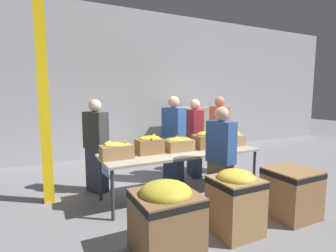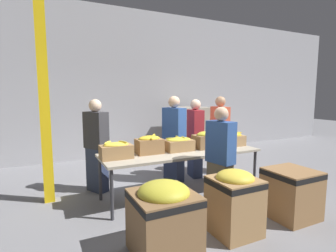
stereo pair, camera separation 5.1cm
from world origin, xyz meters
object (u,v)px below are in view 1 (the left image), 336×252
at_px(banana_box_4, 233,139).
at_px(pallet_stack_0, 189,132).
at_px(volunteer_3, 221,160).
at_px(volunteer_4, 219,135).
at_px(banana_box_3, 206,140).
at_px(volunteer_2, 96,146).
at_px(sorting_table, 181,154).
at_px(support_pillar, 42,75).
at_px(donation_bin_2, 291,191).
at_px(volunteer_0, 174,140).
at_px(banana_box_1, 150,144).
at_px(donation_bin_0, 166,216).
at_px(banana_box_2, 179,144).
at_px(donation_bin_1, 235,200).
at_px(banana_box_0, 117,150).
at_px(volunteer_1, 195,139).

height_order(banana_box_4, pallet_stack_0, pallet_stack_0).
bearing_deg(volunteer_3, volunteer_4, -48.08).
distance_m(banana_box_3, volunteer_2, 1.94).
distance_m(sorting_table, support_pillar, 2.51).
xyz_separation_m(volunteer_2, donation_bin_2, (2.23, -2.19, -0.44)).
relative_size(volunteer_0, pallet_stack_0, 1.24).
bearing_deg(banana_box_1, donation_bin_0, -106.31).
height_order(banana_box_1, donation_bin_0, banana_box_1).
distance_m(donation_bin_2, support_pillar, 4.02).
relative_size(banana_box_2, volunteer_0, 0.28).
height_order(sorting_table, banana_box_2, banana_box_2).
xyz_separation_m(donation_bin_0, support_pillar, (-1.06, 2.08, 1.58)).
distance_m(sorting_table, volunteer_3, 0.81).
distance_m(donation_bin_1, support_pillar, 3.30).
distance_m(volunteer_2, support_pillar, 1.43).
height_order(sorting_table, donation_bin_1, donation_bin_1).
xyz_separation_m(donation_bin_2, support_pillar, (-3.02, 2.08, 1.63)).
bearing_deg(donation_bin_2, donation_bin_1, 180.00).
relative_size(sorting_table, banana_box_3, 5.96).
xyz_separation_m(banana_box_1, donation_bin_1, (0.52, -1.47, -0.48)).
bearing_deg(volunteer_4, banana_box_2, -58.31).
relative_size(donation_bin_0, donation_bin_1, 1.00).
bearing_deg(banana_box_2, pallet_stack_0, 55.14).
xyz_separation_m(volunteer_4, donation_bin_2, (-0.42, -2.19, -0.46)).
distance_m(banana_box_0, banana_box_1, 0.58).
xyz_separation_m(donation_bin_0, donation_bin_2, (1.96, 0.00, -0.06)).
bearing_deg(banana_box_0, banana_box_3, 1.84).
relative_size(banana_box_2, donation_bin_1, 0.59).
bearing_deg(banana_box_3, volunteer_1, 73.34).
height_order(banana_box_1, support_pillar, support_pillar).
bearing_deg(volunteer_4, banana_box_3, -44.79).
height_order(volunteer_0, donation_bin_0, volunteer_0).
bearing_deg(banana_box_1, banana_box_3, -2.33).
relative_size(banana_box_3, banana_box_4, 1.12).
bearing_deg(donation_bin_0, sorting_table, 54.85).
bearing_deg(banana_box_2, volunteer_2, 148.61).
bearing_deg(donation_bin_2, volunteer_2, 135.52).
relative_size(donation_bin_0, donation_bin_2, 1.19).
height_order(banana_box_0, banana_box_4, banana_box_4).
distance_m(banana_box_0, volunteer_0, 1.50).
distance_m(banana_box_0, donation_bin_2, 2.56).
bearing_deg(support_pillar, volunteer_1, 1.50).
distance_m(volunteer_0, volunteer_1, 0.54).
distance_m(volunteer_3, donation_bin_2, 1.06).
height_order(sorting_table, banana_box_0, banana_box_0).
bearing_deg(banana_box_3, donation_bin_0, -136.55).
height_order(volunteer_2, donation_bin_1, volunteer_2).
distance_m(banana_box_0, support_pillar, 1.61).
height_order(sorting_table, banana_box_4, banana_box_4).
distance_m(donation_bin_1, donation_bin_2, 1.01).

